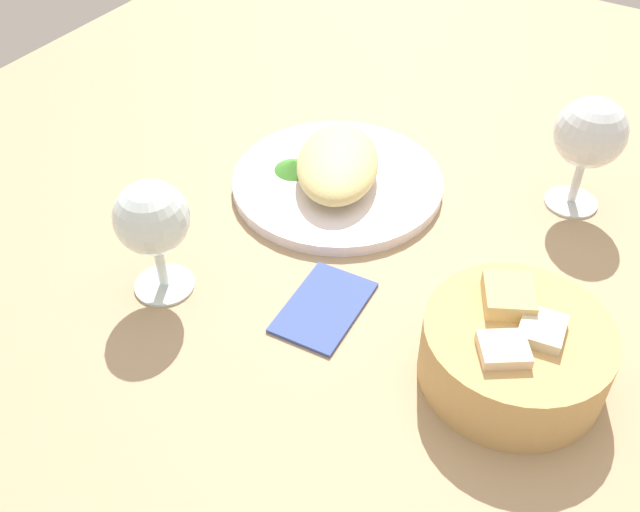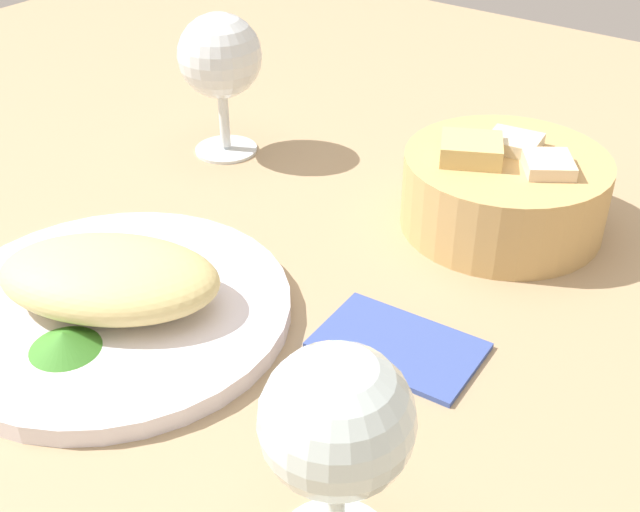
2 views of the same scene
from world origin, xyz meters
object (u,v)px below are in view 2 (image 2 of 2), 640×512
Objects in this scene: plate at (115,310)px; bread_basket at (503,189)px; folded_napkin at (398,343)px; wine_glass_far at (220,61)px; wine_glass_near at (337,429)px.

plate is 32.57cm from bread_basket.
folded_napkin is (1.71, -18.83, -3.06)cm from bread_basket.
wine_glass_far is 1.25× the size of folded_napkin.
bread_basket is 28.91cm from wine_glass_far.
bread_basket reaches higher than folded_napkin.
wine_glass_far is (-28.15, -3.08, 5.83)cm from bread_basket.
wine_glass_far is at bearing -173.76° from bread_basket.
wine_glass_far is (-11.77, 24.94, 8.59)cm from plate.
bread_basket is at bearing 102.48° from wine_glass_near.
wine_glass_far reaches higher than wine_glass_near.
plate is 20.29cm from folded_napkin.
bread_basket is 19.16cm from folded_napkin.
folded_napkin is at bearing 110.69° from wine_glass_near.
wine_glass_near is 0.94× the size of wine_glass_far.
wine_glass_near is at bearing -15.24° from plate.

